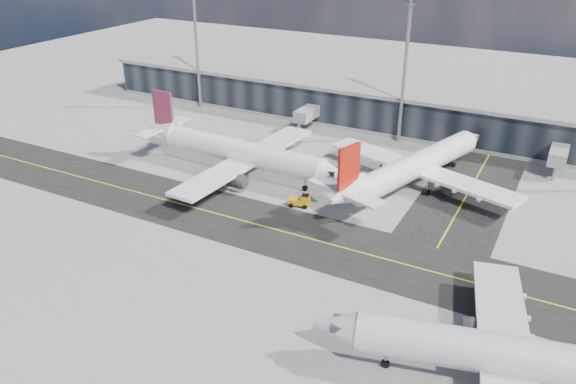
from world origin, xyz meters
The scene contains 9 objects.
ground centered at (0.00, 0.00, 0.00)m, with size 300.00×300.00×0.00m, color gray.
taxiway_lanes centered at (3.91, 10.74, 0.01)m, with size 180.00×63.00×0.03m.
terminal_concourse centered at (0.04, 54.93, 4.09)m, with size 152.00×19.80×8.80m.
floodlight_masts centered at (0.00, 48.00, 15.61)m, with size 102.50×0.70×28.90m.
airliner_af centered at (-19.96, 18.72, 4.20)m, with size 42.88×36.55×12.70m.
airliner_redtail centered at (9.23, 27.17, 4.12)m, with size 35.51×41.17×12.47m.
airliner_near centered at (31.94, -12.48, 4.05)m, with size 41.07×35.29×12.26m.
baggage_tug centered at (-4.46, 12.33, 1.06)m, with size 3.67×2.44×2.12m.
service_van centered at (6.65, 29.87, 0.66)m, with size 2.19×4.75×1.32m, color white.
Camera 1 is at (31.15, -58.66, 41.23)m, focal length 35.00 mm.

